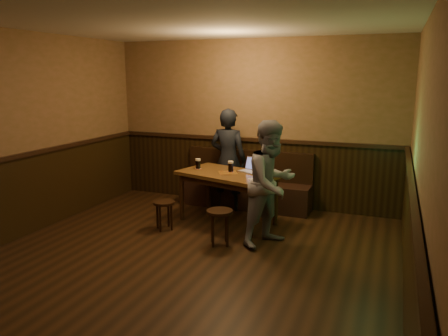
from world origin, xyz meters
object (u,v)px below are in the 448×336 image
pint_mid (231,166)px  laptop (251,168)px  stool_right (220,217)px  person_suit (228,160)px  pint_left (198,164)px  person_grey (271,184)px  pint_right (257,172)px  stool_left (164,207)px  bench (246,189)px  pub_table (228,179)px

pint_mid → laptop: size_ratio=0.45×
stool_right → person_suit: (-0.46, 1.52, 0.47)m
pint_left → person_grey: person_grey is taller
pint_mid → pint_right: size_ratio=0.97×
stool_right → person_suit: 1.65m
stool_left → pint_mid: 1.16m
person_grey → pint_mid: bearing=79.0°
person_suit → laptop: bearing=140.4°
pint_mid → person_grey: (0.82, -0.67, -0.03)m
pint_mid → person_grey: bearing=-39.4°
stool_left → pint_mid: pint_mid is taller
pint_right → stool_right: bearing=-111.1°
bench → pint_right: (0.50, -1.03, 0.55)m
bench → stool_left: 1.68m
pub_table → stool_left: (-0.74, -0.64, -0.34)m
laptop → stool_right: bearing=-70.2°
pub_table → laptop: bearing=47.9°
person_suit → person_grey: person_suit is taller
stool_left → pint_left: (0.21, 0.72, 0.52)m
stool_left → stool_right: bearing=-14.1°
pub_table → stool_right: bearing=-60.1°
pub_table → pint_left: size_ratio=10.00×
pint_left → person_grey: (1.37, -0.69, -0.03)m
stool_left → person_suit: 1.46m
stool_left → pint_mid: bearing=42.6°
pint_right → person_suit: bearing=133.0°
pub_table → pint_mid: (0.02, 0.07, 0.19)m
bench → pint_left: (-0.53, -0.78, 0.54)m
stool_right → pint_right: bearing=68.9°
pint_left → laptop: (0.83, 0.11, -0.03)m
stool_right → pint_right: (0.28, 0.72, 0.48)m
pint_left → bench: bearing=56.0°
pint_mid → person_suit: (-0.26, 0.57, -0.02)m
bench → person_grey: bearing=-60.3°
person_suit → person_grey: (1.08, -1.24, -0.02)m
laptop → person_suit: size_ratio=0.22×
pub_table → pint_right: 0.56m
pub_table → pint_left: (-0.53, 0.08, 0.18)m
pub_table → person_grey: (0.84, -0.61, 0.15)m
person_grey → person_suit: bearing=69.3°
pint_left → pub_table: bearing=-9.1°
stool_right → pint_mid: pint_mid is taller
pub_table → laptop: (0.30, 0.19, 0.16)m
bench → pub_table: 0.94m
person_grey → pint_left: bearing=91.6°
bench → pint_mid: (0.02, -0.80, 0.55)m
pint_right → person_suit: 1.08m
pub_table → bench: bearing=105.6°
pint_right → person_suit: size_ratio=0.10×
stool_right → person_suit: size_ratio=0.28×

